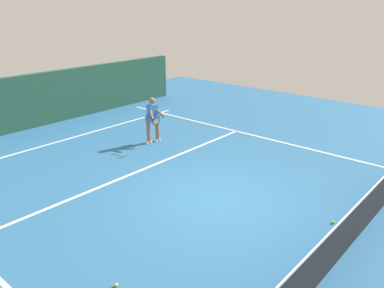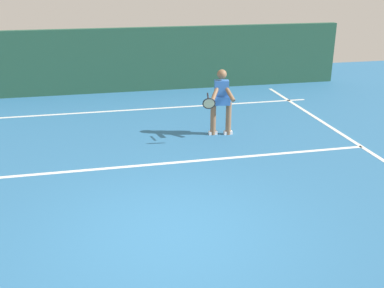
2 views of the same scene
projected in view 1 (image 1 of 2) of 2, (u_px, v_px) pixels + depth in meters
name	position (u px, v px, depth m)	size (l,w,h in m)	color
ground_plane	(214.00, 199.00, 9.54)	(23.61, 23.61, 0.00)	teal
court_back_wall	(26.00, 102.00, 14.59)	(14.48, 0.24, 1.99)	#23513D
baseline_marking	(63.00, 140.00, 13.58)	(10.48, 0.10, 0.01)	white
service_line_marking	(140.00, 170.00, 11.16)	(9.48, 0.10, 0.01)	white
sideline_left_marking	(303.00, 147.00, 12.92)	(0.10, 16.16, 0.01)	white
court_net	(349.00, 230.00, 7.43)	(10.16, 0.08, 0.98)	#4C4C51
tennis_player	(153.00, 118.00, 13.12)	(0.89, 0.91, 1.55)	#8C6647
tennis_ball_near	(333.00, 222.00, 8.50)	(0.07, 0.07, 0.07)	#D1E533
tennis_ball_mid	(116.00, 285.00, 6.61)	(0.07, 0.07, 0.07)	#D1E533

